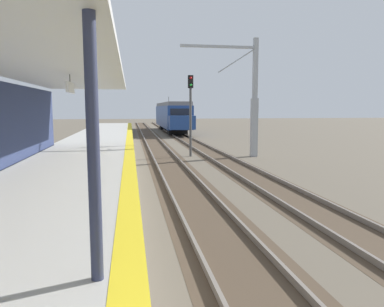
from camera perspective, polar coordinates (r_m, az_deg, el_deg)
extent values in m
cube|color=#B7B5AD|center=(16.76, -17.41, -2.40)|extent=(5.00, 80.00, 0.90)
cube|color=yellow|center=(16.53, -9.72, -0.72)|extent=(0.50, 80.00, 0.01)
cube|color=silver|center=(11.59, -22.11, 12.70)|extent=(4.40, 24.00, 0.16)
cylinder|color=#2D334C|center=(4.79, -14.95, -4.93)|extent=(0.16, 0.16, 4.27)
cube|color=white|center=(13.43, -18.46, 9.73)|extent=(0.08, 1.40, 0.36)
cylinder|color=#333333|center=(13.45, -18.52, 11.07)|extent=(0.03, 0.03, 0.27)
cube|color=#4C3D2D|center=(20.72, -3.70, -1.58)|extent=(2.34, 120.00, 0.01)
cube|color=slate|center=(20.65, -5.69, -1.41)|extent=(0.08, 120.00, 0.15)
cube|color=slate|center=(20.80, -1.73, -1.31)|extent=(0.08, 120.00, 0.15)
cube|color=#4C3D2D|center=(21.34, 5.42, -1.34)|extent=(2.34, 120.00, 0.01)
cube|color=slate|center=(21.15, 3.53, -1.18)|extent=(0.08, 120.00, 0.15)
cube|color=slate|center=(21.52, 7.27, -1.09)|extent=(0.08, 120.00, 0.15)
cube|color=navy|center=(49.10, -3.20, 5.83)|extent=(2.90, 18.00, 2.70)
cube|color=slate|center=(49.09, -3.21, 7.66)|extent=(2.67, 18.00, 0.44)
cube|color=black|center=(40.14, -1.75, 6.15)|extent=(2.32, 0.06, 1.21)
cube|color=navy|center=(39.39, -1.59, 4.85)|extent=(2.78, 1.60, 1.49)
cube|color=black|center=(49.28, -1.50, 6.32)|extent=(0.04, 15.84, 0.86)
cylinder|color=#333333|center=(52.68, -3.66, 8.35)|extent=(0.06, 0.06, 0.90)
cube|color=black|center=(43.37, -2.31, 3.41)|extent=(2.17, 2.20, 0.72)
cube|color=black|center=(54.97, -3.87, 4.17)|extent=(2.17, 2.20, 0.72)
cylinder|color=#4C4C4C|center=(23.64, -0.23, 4.85)|extent=(0.16, 0.16, 4.40)
cube|color=black|center=(23.68, -0.23, 11.15)|extent=(0.32, 0.24, 0.80)
sphere|color=red|center=(23.56, -0.17, 11.71)|extent=(0.16, 0.16, 0.16)
sphere|color=green|center=(23.53, -0.17, 10.64)|extent=(0.16, 0.16, 0.16)
cube|color=#9EA3A8|center=(23.95, 9.66, 4.00)|extent=(0.40, 0.40, 3.75)
cube|color=#9EA3A8|center=(24.05, 9.85, 12.96)|extent=(0.28, 0.28, 3.75)
cube|color=#9EA3A8|center=(23.55, 4.17, 16.30)|extent=(4.80, 0.16, 0.16)
cylinder|color=#9EA3A8|center=(23.74, 7.06, 14.24)|extent=(2.47, 0.07, 1.60)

